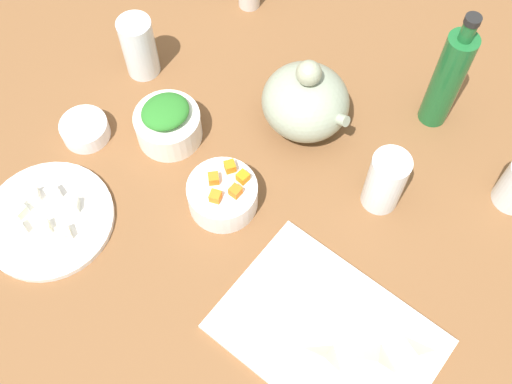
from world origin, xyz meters
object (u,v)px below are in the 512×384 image
at_px(plate_tofu, 49,220).
at_px(bottle_0, 448,79).
at_px(cutting_board, 328,334).
at_px(teapot, 306,101).
at_px(drinking_glass_1, 139,47).
at_px(bowl_greens, 167,127).
at_px(bowl_carrots, 223,195).
at_px(drinking_glass_2, 385,181).
at_px(bowl_small_side, 85,129).

relative_size(plate_tofu, bottle_0, 0.87).
distance_m(cutting_board, teapot, 0.42).
xyz_separation_m(cutting_board, drinking_glass_1, (-0.61, 0.17, 0.06)).
bearing_deg(bowl_greens, bottle_0, 47.87).
bearing_deg(plate_tofu, bowl_greens, 84.51).
distance_m(plate_tofu, bowl_carrots, 0.31).
bearing_deg(drinking_glass_1, bowl_greens, -26.53).
relative_size(cutting_board, bowl_greens, 2.77).
bearing_deg(drinking_glass_2, teapot, 170.33).
bearing_deg(bowl_small_side, cutting_board, 1.16).
bearing_deg(bowl_carrots, cutting_board, -11.52).
bearing_deg(cutting_board, drinking_glass_2, 109.38).
height_order(bowl_small_side, drinking_glass_1, drinking_glass_1).
bearing_deg(cutting_board, plate_tofu, -160.35).
height_order(teapot, drinking_glass_2, teapot).
height_order(bottle_0, drinking_glass_1, bottle_0).
xyz_separation_m(teapot, drinking_glass_2, (0.21, -0.04, -0.00)).
xyz_separation_m(bowl_carrots, bowl_small_side, (-0.29, -0.07, -0.01)).
relative_size(bowl_carrots, drinking_glass_2, 0.95).
bearing_deg(bottle_0, drinking_glass_1, -148.89).
distance_m(cutting_board, drinking_glass_2, 0.27).
xyz_separation_m(bowl_greens, bottle_0, (0.34, 0.37, 0.08)).
xyz_separation_m(bowl_greens, bowl_carrots, (0.17, -0.03, -0.00)).
relative_size(bottle_0, drinking_glass_1, 2.02).
bearing_deg(bowl_carrots, drinking_glass_1, 161.46).
distance_m(bowl_greens, teapot, 0.26).
xyz_separation_m(bottle_0, drinking_glass_2, (0.03, -0.21, -0.05)).
bearing_deg(plate_tofu, bottle_0, 60.38).
distance_m(bowl_small_side, drinking_glass_2, 0.56).
bearing_deg(bottle_0, cutting_board, -75.14).
distance_m(bowl_carrots, teapot, 0.23).
height_order(plate_tofu, bowl_greens, bowl_greens).
height_order(teapot, bottle_0, bottle_0).
height_order(cutting_board, bowl_greens, bowl_greens).
height_order(teapot, drinking_glass_1, teapot).
bearing_deg(bowl_carrots, bottle_0, 68.02).
distance_m(plate_tofu, bottle_0, 0.74).
xyz_separation_m(bowl_carrots, teapot, (-0.01, 0.23, 0.04)).
xyz_separation_m(cutting_board, bowl_carrots, (-0.29, 0.06, 0.02)).
bearing_deg(bowl_carrots, drinking_glass_2, 44.21).
bearing_deg(teapot, bowl_carrots, -87.77).
xyz_separation_m(bowl_small_side, bottle_0, (0.45, 0.48, 0.10)).
height_order(plate_tofu, bowl_carrots, bowl_carrots).
distance_m(bowl_carrots, drinking_glass_1, 0.35).
relative_size(cutting_board, plate_tofu, 1.48).
bearing_deg(drinking_glass_1, drinking_glass_2, 9.03).
bearing_deg(drinking_glass_1, bowl_small_side, -78.29).
relative_size(bowl_greens, bowl_small_side, 1.37).
height_order(bowl_greens, drinking_glass_1, drinking_glass_1).
bearing_deg(bottle_0, teapot, -134.26).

